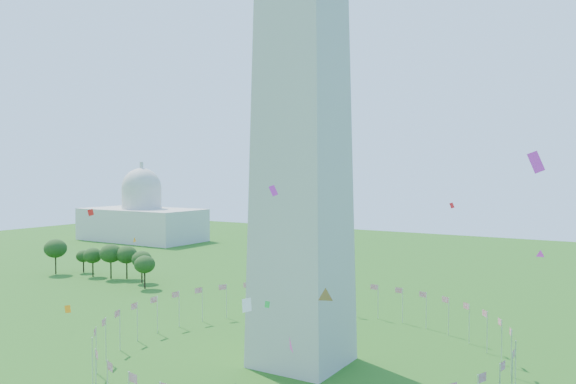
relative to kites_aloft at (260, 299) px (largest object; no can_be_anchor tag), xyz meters
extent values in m
cylinder|color=silver|center=(31.48, 27.37, -14.88)|extent=(0.24, 0.24, 9.00)
cylinder|color=silver|center=(30.87, 34.31, -14.88)|extent=(0.24, 0.24, 9.00)
cylinder|color=silver|center=(29.07, 41.05, -14.88)|extent=(0.24, 0.24, 9.00)
cylinder|color=silver|center=(26.12, 47.37, -14.88)|extent=(0.24, 0.24, 9.00)
cylinder|color=silver|center=(22.12, 53.08, -14.88)|extent=(0.24, 0.24, 9.00)
cylinder|color=silver|center=(17.19, 58.01, -14.88)|extent=(0.24, 0.24, 9.00)
cylinder|color=silver|center=(11.48, 62.01, -14.88)|extent=(0.24, 0.24, 9.00)
cylinder|color=silver|center=(5.16, 64.95, -14.88)|extent=(0.24, 0.24, 9.00)
cylinder|color=silver|center=(-1.58, 66.76, -14.88)|extent=(0.24, 0.24, 9.00)
cylinder|color=silver|center=(-8.52, 67.37, -14.88)|extent=(0.24, 0.24, 9.00)
cylinder|color=silver|center=(-15.47, 66.76, -14.88)|extent=(0.24, 0.24, 9.00)
cylinder|color=silver|center=(-22.20, 64.95, -14.88)|extent=(0.24, 0.24, 9.00)
cylinder|color=silver|center=(-28.52, 62.01, -14.88)|extent=(0.24, 0.24, 9.00)
cylinder|color=silver|center=(-34.23, 58.01, -14.88)|extent=(0.24, 0.24, 9.00)
cylinder|color=silver|center=(-39.16, 53.08, -14.88)|extent=(0.24, 0.24, 9.00)
cylinder|color=silver|center=(-43.16, 47.37, -14.88)|extent=(0.24, 0.24, 9.00)
cylinder|color=silver|center=(-46.11, 41.05, -14.88)|extent=(0.24, 0.24, 9.00)
cylinder|color=silver|center=(-47.91, 34.31, -14.88)|extent=(0.24, 0.24, 9.00)
cylinder|color=silver|center=(-48.52, 27.37, -14.88)|extent=(0.24, 0.24, 9.00)
cylinder|color=silver|center=(-47.91, 20.42, -14.88)|extent=(0.24, 0.24, 9.00)
cylinder|color=silver|center=(-46.11, 13.69, -14.88)|extent=(0.24, 0.24, 9.00)
cylinder|color=silver|center=(-43.16, 7.37, -14.88)|extent=(0.24, 0.24, 9.00)
cylinder|color=silver|center=(-39.16, 1.66, -14.88)|extent=(0.24, 0.24, 9.00)
cylinder|color=silver|center=(-34.23, -3.27, -14.88)|extent=(0.24, 0.24, 9.00)
cylinder|color=silver|center=(-28.52, -7.27, -14.88)|extent=(0.24, 0.24, 9.00)
plane|color=#CC2699|center=(10.74, -8.81, -3.12)|extent=(1.56, 2.18, 2.64)
plane|color=#CC2699|center=(41.75, -25.99, 19.90)|extent=(1.62, 0.96, 1.78)
plane|color=red|center=(-46.85, 6.99, 10.94)|extent=(1.10, 1.32, 1.65)
plane|color=orange|center=(-62.02, 33.04, 1.54)|extent=(0.46, 1.65, 1.71)
plane|color=green|center=(-7.49, 13.13, -4.46)|extent=(1.24, 0.72, 1.29)
plane|color=#CC2699|center=(-0.81, 4.91, 16.26)|extent=(1.70, 1.21, 1.91)
plane|color=red|center=(20.18, 31.70, 13.20)|extent=(0.54, 1.08, 1.14)
plane|color=white|center=(-3.15, 0.84, -1.53)|extent=(1.70, 1.41, 2.20)
plane|color=orange|center=(-69.77, 18.42, -14.38)|extent=(1.90, 1.81, 1.83)
plane|color=#CC2699|center=(38.31, 4.64, 9.10)|extent=(1.00, 0.41, 0.94)
plane|color=blue|center=(11.67, -1.05, 1.93)|extent=(1.85, 0.87, 1.97)
ellipsoid|color=#28501A|center=(-137.74, 64.44, -12.87)|extent=(8.33, 8.33, 13.01)
ellipsoid|color=#28501A|center=(-131.37, 72.04, -15.14)|extent=(5.43, 5.43, 8.48)
ellipsoid|color=#28501A|center=(-121.62, 68.43, -14.15)|extent=(6.69, 6.69, 10.46)
ellipsoid|color=#28501A|center=(-112.54, 68.98, -13.20)|extent=(7.91, 7.91, 12.35)
ellipsoid|color=#28501A|center=(-107.41, 71.77, -13.50)|extent=(7.53, 7.53, 11.77)
ellipsoid|color=#28501A|center=(-97.53, 69.58, -13.94)|extent=(6.97, 6.97, 10.89)
ellipsoid|color=#28501A|center=(-89.33, 62.99, -13.99)|extent=(6.90, 6.90, 10.78)
camera|label=1|loc=(47.58, -69.76, 19.15)|focal=35.00mm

